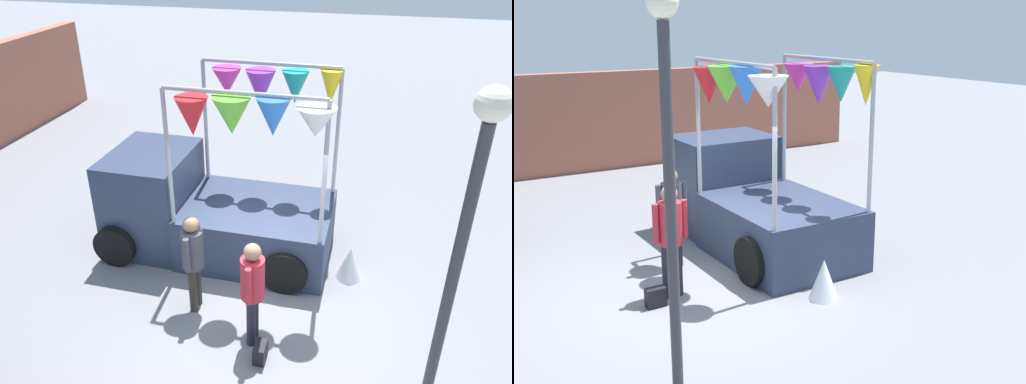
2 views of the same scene
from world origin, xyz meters
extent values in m
plane|color=slate|center=(0.00, 0.00, 0.00)|extent=(60.00, 60.00, 0.00)
cube|color=#2D3851|center=(1.59, 0.43, 0.50)|extent=(1.90, 2.60, 1.00)
cube|color=#2D3851|center=(1.59, 2.43, 0.90)|extent=(1.80, 1.40, 1.80)
cube|color=#8CB2C6|center=(1.59, 2.43, 1.35)|extent=(1.76, 1.37, 0.60)
cylinder|color=black|center=(0.64, 2.78, 0.38)|extent=(0.22, 0.76, 0.76)
cylinder|color=black|center=(2.54, 2.78, 0.38)|extent=(0.22, 0.76, 0.76)
cylinder|color=black|center=(0.64, -0.27, 0.38)|extent=(0.22, 0.76, 0.76)
cylinder|color=black|center=(2.54, -0.27, 0.38)|extent=(0.22, 0.76, 0.76)
cylinder|color=#A5A5AD|center=(0.72, 1.65, 2.15)|extent=(0.07, 0.07, 2.29)
cylinder|color=#A5A5AD|center=(2.46, 1.65, 2.15)|extent=(0.07, 0.07, 2.29)
cylinder|color=#A5A5AD|center=(0.72, -0.79, 2.15)|extent=(0.07, 0.07, 2.29)
cylinder|color=#A5A5AD|center=(2.46, -0.79, 2.15)|extent=(0.07, 0.07, 2.29)
cylinder|color=#A5A5AD|center=(0.72, 0.43, 3.29)|extent=(0.07, 2.44, 0.07)
cylinder|color=#A5A5AD|center=(2.46, 0.43, 3.29)|extent=(0.07, 2.44, 0.07)
cone|color=white|center=(0.72, -0.62, 2.96)|extent=(0.80, 0.80, 0.43)
cone|color=yellow|center=(2.46, -0.62, 2.95)|extent=(0.54, 0.54, 0.61)
cone|color=blue|center=(0.72, -0.01, 2.99)|extent=(0.71, 0.71, 0.56)
cone|color=teal|center=(2.46, -0.01, 2.92)|extent=(0.61, 0.61, 0.57)
cone|color=#66CC33|center=(0.72, 0.60, 2.95)|extent=(0.62, 0.62, 0.57)
cone|color=purple|center=(2.46, 0.60, 2.85)|extent=(0.75, 0.75, 0.65)
cone|color=red|center=(0.72, 1.21, 2.88)|extent=(0.59, 0.59, 0.60)
cone|color=#D83399|center=(2.46, 1.21, 2.94)|extent=(0.67, 0.67, 0.48)
cylinder|color=black|center=(-0.65, -0.04, 0.40)|extent=(0.13, 0.13, 0.80)
cylinder|color=black|center=(-0.47, -0.04, 0.40)|extent=(0.13, 0.13, 0.80)
cylinder|color=#B22633|center=(-0.56, -0.04, 1.12)|extent=(0.34, 0.34, 0.63)
sphere|color=#997051|center=(-0.56, -0.04, 1.55)|extent=(0.24, 0.24, 0.24)
cylinder|color=#B22633|center=(-0.78, -0.04, 1.15)|extent=(0.09, 0.09, 0.57)
cylinder|color=#B22633|center=(-0.34, -0.04, 1.15)|extent=(0.09, 0.09, 0.57)
cylinder|color=#2D2823|center=(-0.18, 1.02, 0.39)|extent=(0.13, 0.13, 0.79)
cylinder|color=#2D2823|center=(0.00, 1.02, 0.39)|extent=(0.13, 0.13, 0.79)
cylinder|color=#3F3F47|center=(-0.09, 1.02, 1.10)|extent=(0.34, 0.34, 0.63)
sphere|color=#997051|center=(-0.09, 1.02, 1.53)|extent=(0.24, 0.24, 0.24)
cylinder|color=#3F3F47|center=(-0.31, 1.02, 1.13)|extent=(0.09, 0.09, 0.56)
cylinder|color=#3F3F47|center=(0.13, 1.02, 1.13)|extent=(0.09, 0.09, 0.56)
cube|color=black|center=(-0.91, -0.24, 0.14)|extent=(0.28, 0.16, 0.28)
cylinder|color=#333338|center=(-1.50, -2.34, 1.96)|extent=(0.12, 0.12, 3.92)
sphere|color=#F2EDCC|center=(-1.50, -2.34, 4.08)|extent=(0.32, 0.32, 0.32)
cone|color=white|center=(1.26, -1.27, 0.30)|extent=(0.62, 0.62, 0.60)
camera|label=1|loc=(-5.81, -1.43, 5.38)|focal=35.00mm
camera|label=2|loc=(-3.91, -8.16, 3.93)|focal=45.00mm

